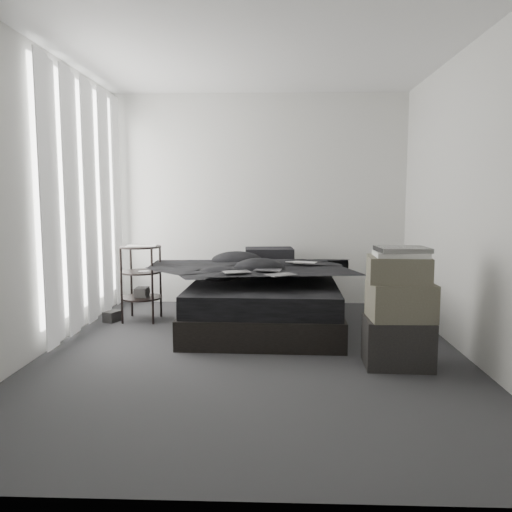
{
  "coord_description": "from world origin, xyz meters",
  "views": [
    {
      "loc": [
        0.19,
        -4.15,
        1.33
      ],
      "look_at": [
        0.0,
        0.8,
        0.75
      ],
      "focal_mm": 35.0,
      "sensor_mm": 36.0,
      "label": 1
    }
  ],
  "objects_px": {
    "box_lower": "(397,342)",
    "side_stand": "(142,284)",
    "bed": "(265,312)",
    "laptop": "(300,257)"
  },
  "relations": [
    {
      "from": "box_lower",
      "to": "side_stand",
      "type": "bearing_deg",
      "value": 149.97
    },
    {
      "from": "bed",
      "to": "box_lower",
      "type": "xyz_separation_m",
      "value": [
        1.08,
        -1.23,
        0.06
      ]
    },
    {
      "from": "bed",
      "to": "laptop",
      "type": "xyz_separation_m",
      "value": [
        0.37,
        0.04,
        0.59
      ]
    },
    {
      "from": "box_lower",
      "to": "laptop",
      "type": "bearing_deg",
      "value": 119.34
    },
    {
      "from": "laptop",
      "to": "box_lower",
      "type": "height_order",
      "value": "laptop"
    },
    {
      "from": "laptop",
      "to": "box_lower",
      "type": "distance_m",
      "value": 1.55
    },
    {
      "from": "bed",
      "to": "box_lower",
      "type": "distance_m",
      "value": 1.64
    },
    {
      "from": "side_stand",
      "to": "box_lower",
      "type": "bearing_deg",
      "value": -30.03
    },
    {
      "from": "bed",
      "to": "laptop",
      "type": "bearing_deg",
      "value": 7.5
    },
    {
      "from": "bed",
      "to": "box_lower",
      "type": "bearing_deg",
      "value": -47.32
    }
  ]
}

